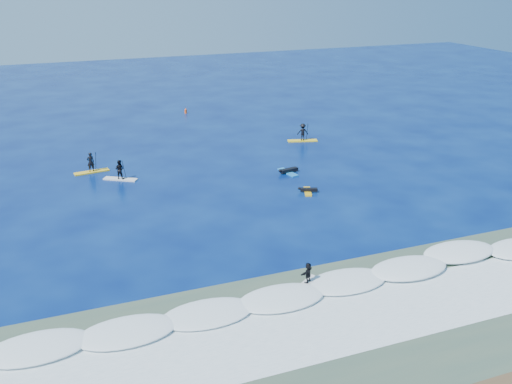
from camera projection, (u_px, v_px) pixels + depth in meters
name	position (u px, v px, depth m)	size (l,w,h in m)	color
ground	(262.00, 218.00, 39.59)	(160.00, 160.00, 0.00)	#04124B
shallow_water	(370.00, 328.00, 27.43)	(90.00, 13.00, 0.01)	#3C5242
breaking_wave	(331.00, 288.00, 30.90)	(40.00, 6.00, 0.30)	white
whitewater	(359.00, 317.00, 28.30)	(34.00, 5.00, 0.02)	silver
sup_paddler_left	(91.00, 165.00, 48.27)	(2.97, 1.12, 2.03)	yellow
sup_paddler_center	(120.00, 171.00, 46.55)	(2.73, 2.06, 1.95)	silver
sup_paddler_right	(303.00, 133.00, 57.06)	(3.06, 1.52, 2.08)	yellow
prone_paddler_near	(308.00, 190.00, 44.15)	(1.49, 1.98, 0.40)	gold
prone_paddler_far	(288.00, 171.00, 48.32)	(1.87, 2.42, 0.49)	#1976C1
wave_surfer	(308.00, 274.00, 30.84)	(1.67, 1.36, 1.24)	silver
marker_buoy	(186.00, 111.00, 68.25)	(0.29, 0.29, 0.70)	#F14D15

